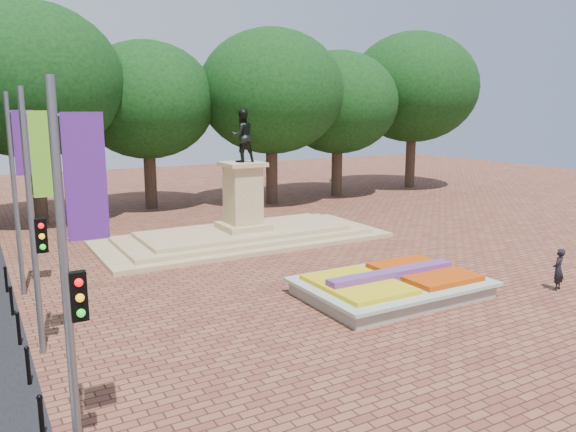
{
  "coord_description": "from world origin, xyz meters",
  "views": [
    {
      "loc": [
        -11.47,
        -16.53,
        6.46
      ],
      "look_at": [
        -0.52,
        2.65,
        2.2
      ],
      "focal_mm": 35.0,
      "sensor_mm": 36.0,
      "label": 1
    }
  ],
  "objects": [
    {
      "name": "tree_row_back",
      "position": [
        2.33,
        18.0,
        6.67
      ],
      "size": [
        44.8,
        8.8,
        10.43
      ],
      "color": "#33271C",
      "rests_on": "ground"
    },
    {
      "name": "flower_bed",
      "position": [
        1.03,
        -2.0,
        0.38
      ],
      "size": [
        6.3,
        4.3,
        0.91
      ],
      "color": "gray",
      "rests_on": "ground"
    },
    {
      "name": "monument",
      "position": [
        0.0,
        8.0,
        0.88
      ],
      "size": [
        14.0,
        6.0,
        6.4
      ],
      "color": "tan",
      "rests_on": "ground"
    },
    {
      "name": "ground",
      "position": [
        0.0,
        0.0,
        0.0
      ],
      "size": [
        90.0,
        90.0,
        0.0
      ],
      "primitive_type": "plane",
      "color": "brown",
      "rests_on": "ground"
    },
    {
      "name": "bollard_row",
      "position": [
        -10.7,
        -1.5,
        0.53
      ],
      "size": [
        0.12,
        13.12,
        0.98
      ],
      "color": "black",
      "rests_on": "ground"
    },
    {
      "name": "banner_poles",
      "position": [
        -10.08,
        -1.31,
        3.88
      ],
      "size": [
        0.88,
        11.17,
        7.0
      ],
      "color": "slate",
      "rests_on": "ground"
    },
    {
      "name": "pedestrian",
      "position": [
        6.58,
        -4.5,
        0.76
      ],
      "size": [
        0.65,
        0.53,
        1.53
      ],
      "primitive_type": "imported",
      "rotation": [
        0.0,
        0.0,
        3.48
      ],
      "color": "black",
      "rests_on": "ground"
    }
  ]
}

